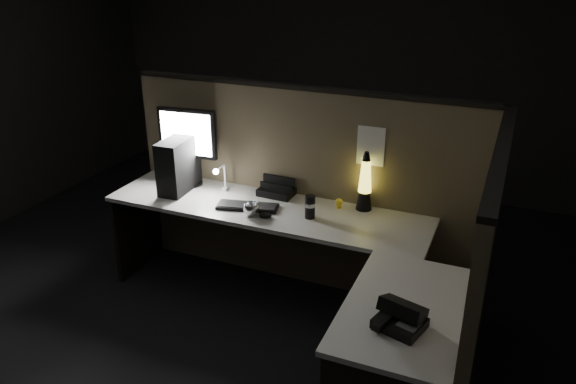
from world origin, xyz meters
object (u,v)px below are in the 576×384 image
at_px(monitor, 188,139).
at_px(pc_tower, 179,165).
at_px(lava_lamp, 365,186).
at_px(desk_phone, 400,317).
at_px(keyboard, 248,207).

bearing_deg(monitor, pc_tower, -98.28).
relative_size(monitor, lava_lamp, 1.41).
bearing_deg(desk_phone, monitor, 164.77).
distance_m(pc_tower, desk_phone, 2.13).
bearing_deg(desk_phone, pc_tower, 167.91).
relative_size(pc_tower, keyboard, 0.93).
relative_size(monitor, desk_phone, 2.25).
relative_size(pc_tower, monitor, 0.68).
xyz_separation_m(keyboard, lava_lamp, (0.75, 0.30, 0.16)).
xyz_separation_m(pc_tower, keyboard, (0.61, -0.10, -0.19)).
bearing_deg(pc_tower, lava_lamp, 5.29).
bearing_deg(pc_tower, monitor, 83.62).
bearing_deg(desk_phone, keyboard, 160.44).
height_order(pc_tower, keyboard, pc_tower).
relative_size(pc_tower, desk_phone, 1.52).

